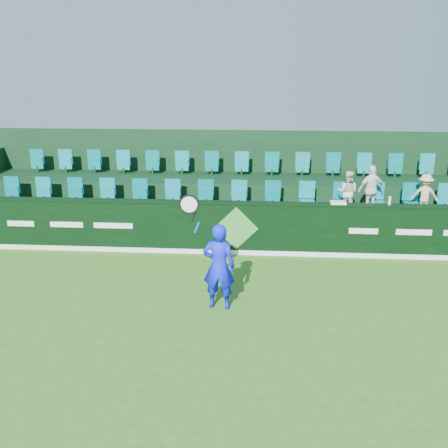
# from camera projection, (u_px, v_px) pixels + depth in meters

# --- Properties ---
(ground) EXTENTS (60.00, 60.00, 0.00)m
(ground) POSITION_uv_depth(u_px,v_px,m) (225.00, 333.00, 8.84)
(ground) COLOR #306B19
(ground) RESTS_ON ground
(sponsor_hoarding) EXTENTS (16.00, 0.25, 1.35)m
(sponsor_hoarding) POSITION_uv_depth(u_px,v_px,m) (236.00, 228.00, 12.44)
(sponsor_hoarding) COLOR black
(sponsor_hoarding) RESTS_ON ground
(stand_tier_front) EXTENTS (16.00, 2.00, 0.80)m
(stand_tier_front) POSITION_uv_depth(u_px,v_px,m) (238.00, 225.00, 13.57)
(stand_tier_front) COLOR black
(stand_tier_front) RESTS_ON ground
(stand_tier_back) EXTENTS (16.00, 1.80, 1.30)m
(stand_tier_back) POSITION_uv_depth(u_px,v_px,m) (241.00, 199.00, 15.30)
(stand_tier_back) COLOR black
(stand_tier_back) RESTS_ON ground
(stand_rear) EXTENTS (16.00, 4.10, 2.60)m
(stand_rear) POSITION_uv_depth(u_px,v_px,m) (242.00, 177.00, 15.55)
(stand_rear) COLOR black
(stand_rear) RESTS_ON ground
(seat_row_front) EXTENTS (13.50, 0.50, 0.60)m
(seat_row_front) POSITION_uv_depth(u_px,v_px,m) (239.00, 196.00, 13.74)
(seat_row_front) COLOR #016C6D
(seat_row_front) RESTS_ON stand_tier_front
(seat_row_back) EXTENTS (13.50, 0.50, 0.60)m
(seat_row_back) POSITION_uv_depth(u_px,v_px,m) (242.00, 166.00, 15.30)
(seat_row_back) COLOR #016C6D
(seat_row_back) RESTS_ON stand_tier_back
(tennis_player) EXTENTS (1.11, 0.47, 2.36)m
(tennis_player) POSITION_uv_depth(u_px,v_px,m) (218.00, 266.00, 9.55)
(tennis_player) COLOR #0D1DEB
(tennis_player) RESTS_ON ground
(spectator_left) EXTENTS (0.67, 0.60, 1.14)m
(spectator_left) POSITION_uv_depth(u_px,v_px,m) (347.00, 192.00, 13.10)
(spectator_left) COLOR silver
(spectator_left) RESTS_ON stand_tier_front
(spectator_middle) EXTENTS (0.82, 0.54, 1.29)m
(spectator_middle) POSITION_uv_depth(u_px,v_px,m) (371.00, 190.00, 13.04)
(spectator_middle) COLOR white
(spectator_middle) RESTS_ON stand_tier_front
(spectator_right) EXTENTS (0.77, 0.55, 1.07)m
(spectator_right) POSITION_uv_depth(u_px,v_px,m) (425.00, 195.00, 12.98)
(spectator_right) COLOR tan
(spectator_right) RESTS_ON stand_tier_front
(towel) EXTENTS (0.37, 0.24, 0.06)m
(towel) POSITION_uv_depth(u_px,v_px,m) (338.00, 203.00, 12.06)
(towel) COLOR white
(towel) RESTS_ON sponsor_hoarding
(drinks_bottle) EXTENTS (0.06, 0.06, 0.20)m
(drinks_bottle) POSITION_uv_depth(u_px,v_px,m) (390.00, 200.00, 11.96)
(drinks_bottle) COLOR silver
(drinks_bottle) RESTS_ON sponsor_hoarding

